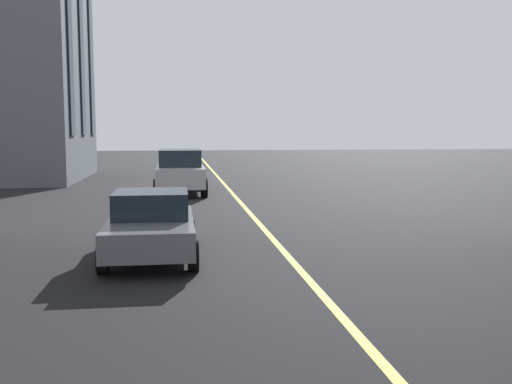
{
  "coord_description": "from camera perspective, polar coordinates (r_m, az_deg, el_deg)",
  "views": [
    {
      "loc": [
        1.2,
        2.32,
        2.68
      ],
      "look_at": [
        11.46,
        0.92,
        1.57
      ],
      "focal_mm": 40.4,
      "sensor_mm": 36.0,
      "label": 1
    }
  ],
  "objects": [
    {
      "name": "car_grey_oncoming",
      "position": [
        12.38,
        -10.33,
        -3.2
      ],
      "size": [
        3.9,
        1.89,
        1.4
      ],
      "color": "slate",
      "rests_on": "ground_plane"
    },
    {
      "name": "car_silver_parked_b",
      "position": [
        24.69,
        -7.51,
        2.08
      ],
      "size": [
        4.7,
        2.14,
        1.88
      ],
      "color": "#B7BABF",
      "rests_on": "ground_plane"
    },
    {
      "name": "lane_centre_line",
      "position": [
        19.13,
        -0.75,
        -1.94
      ],
      "size": [
        80.0,
        0.16,
        0.01
      ],
      "color": "#D8C64C",
      "rests_on": "ground_plane"
    }
  ]
}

